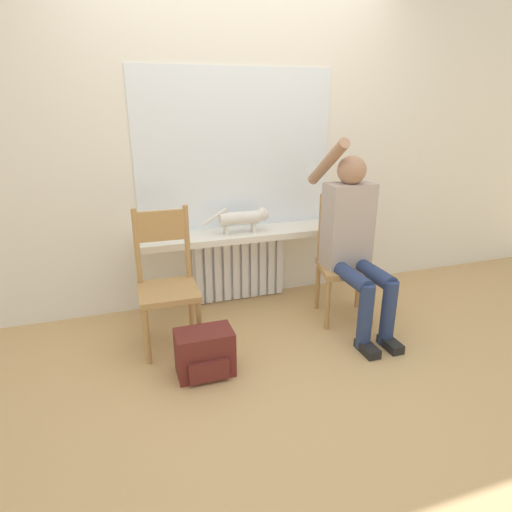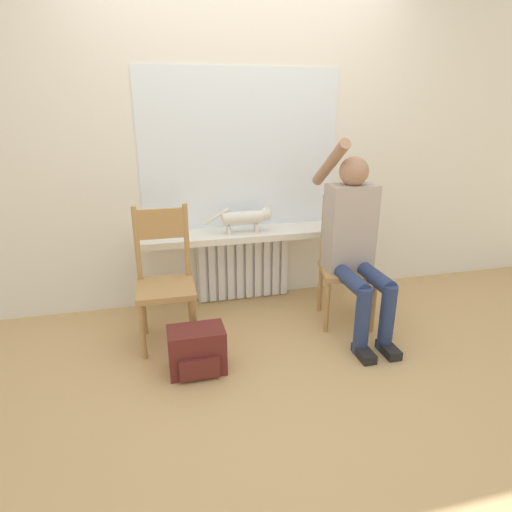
{
  "view_description": "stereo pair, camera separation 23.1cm",
  "coord_description": "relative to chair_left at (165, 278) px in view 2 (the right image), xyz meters",
  "views": [
    {
      "loc": [
        -0.92,
        -2.06,
        1.59
      ],
      "look_at": [
        0.0,
        0.71,
        0.53
      ],
      "focal_mm": 30.0,
      "sensor_mm": 36.0,
      "label": 1
    },
    {
      "loc": [
        -0.7,
        -2.12,
        1.59
      ],
      "look_at": [
        0.0,
        0.71,
        0.53
      ],
      "focal_mm": 30.0,
      "sensor_mm": 36.0,
      "label": 2
    }
  ],
  "objects": [
    {
      "name": "chair_left",
      "position": [
        0.0,
        0.0,
        0.0
      ],
      "size": [
        0.39,
        0.39,
        0.94
      ],
      "rotation": [
        0.0,
        0.0,
        -0.02
      ],
      "color": "#B2844C",
      "rests_on": "ground_plane"
    },
    {
      "name": "chair_right",
      "position": [
        1.33,
        -0.0,
        0.0
      ],
      "size": [
        0.46,
        0.46,
        0.94
      ],
      "rotation": [
        0.0,
        0.0,
        -0.24
      ],
      "color": "#B2844C",
      "rests_on": "ground_plane"
    },
    {
      "name": "radiator",
      "position": [
        0.66,
        0.55,
        -0.18
      ],
      "size": [
        0.78,
        0.08,
        0.58
      ],
      "color": "white",
      "rests_on": "ground_plane"
    },
    {
      "name": "windowsill",
      "position": [
        0.66,
        0.43,
        0.13
      ],
      "size": [
        1.62,
        0.33,
        0.05
      ],
      "color": "white",
      "rests_on": "radiator"
    },
    {
      "name": "backpack",
      "position": [
        0.15,
        -0.43,
        -0.32
      ],
      "size": [
        0.35,
        0.24,
        0.29
      ],
      "color": "maroon",
      "rests_on": "ground_plane"
    },
    {
      "name": "cat",
      "position": [
        0.66,
        0.39,
        0.28
      ],
      "size": [
        0.54,
        0.1,
        0.21
      ],
      "color": "silver",
      "rests_on": "windowsill"
    },
    {
      "name": "window_glass",
      "position": [
        0.66,
        0.59,
        0.76
      ],
      "size": [
        1.56,
        0.01,
        1.21
      ],
      "color": "white",
      "rests_on": "windowsill"
    },
    {
      "name": "wall_with_window",
      "position": [
        0.66,
        0.63,
        0.88
      ],
      "size": [
        7.0,
        0.06,
        2.7
      ],
      "color": "white",
      "rests_on": "ground_plane"
    },
    {
      "name": "ground_plane",
      "position": [
        0.66,
        -0.6,
        -0.47
      ],
      "size": [
        12.0,
        12.0,
        0.0
      ],
      "primitive_type": "plane",
      "color": "tan"
    },
    {
      "name": "person",
      "position": [
        1.32,
        -0.12,
        0.21
      ],
      "size": [
        0.36,
        1.01,
        1.37
      ],
      "color": "navy",
      "rests_on": "ground_plane"
    }
  ]
}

